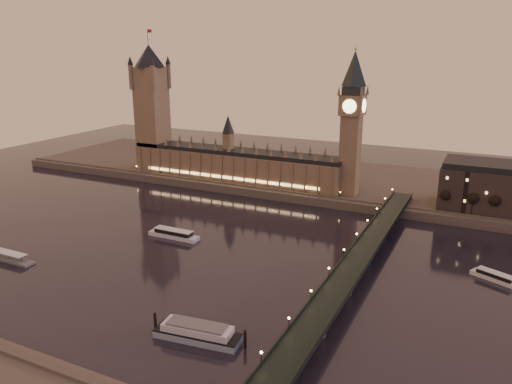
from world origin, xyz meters
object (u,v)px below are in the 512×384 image
cruise_boat_b (495,277)px  moored_barge (197,332)px  pontoon_pier (4,257)px  cruise_boat_a (174,234)px

cruise_boat_b → moored_barge: size_ratio=0.59×
pontoon_pier → cruise_boat_b: bearing=20.1°
moored_barge → cruise_boat_a: bearing=122.9°
cruise_boat_a → pontoon_pier: bearing=-134.4°
cruise_boat_b → moored_barge: moored_barge is taller
cruise_boat_a → moored_barge: bearing=-50.3°
cruise_boat_a → cruise_boat_b: (175.12, 21.68, -0.43)m
cruise_boat_a → moored_barge: 111.67m
cruise_boat_b → pontoon_pier: bearing=-135.2°
moored_barge → cruise_boat_b: bearing=39.3°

